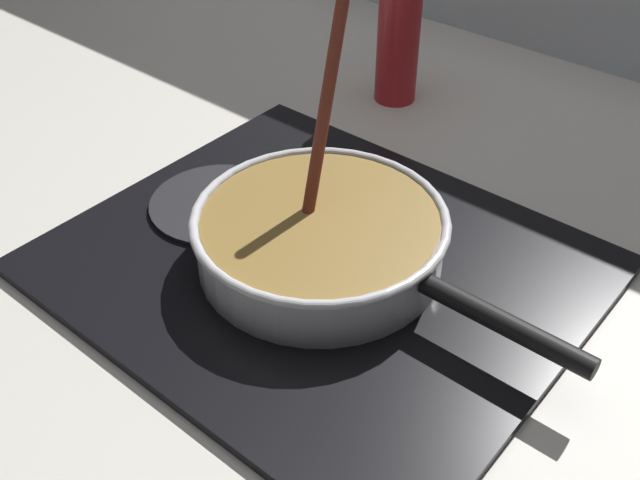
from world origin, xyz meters
TOP-DOWN VIEW (x-y plane):
  - ground at (0.00, 0.00)m, footprint 2.40×1.60m
  - hob_plate at (0.10, 0.10)m, footprint 0.56×0.48m
  - burner_ring at (0.10, 0.10)m, footprint 0.20×0.20m
  - spare_burner at (-0.06, 0.10)m, footprint 0.17×0.17m
  - cooking_pan at (0.10, 0.10)m, footprint 0.46×0.28m
  - oil_bottle at (-0.07, 0.49)m, footprint 0.06×0.06m

SIDE VIEW (x-z plane):
  - ground at x=0.00m, z-range -0.04..0.00m
  - hob_plate at x=0.10m, z-range 0.00..0.01m
  - spare_burner at x=-0.06m, z-range 0.01..0.02m
  - burner_ring at x=0.10m, z-range 0.01..0.02m
  - cooking_pan at x=0.10m, z-range -0.09..0.18m
  - oil_bottle at x=-0.07m, z-range -0.02..0.27m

